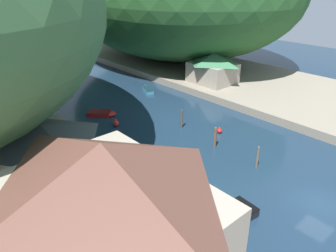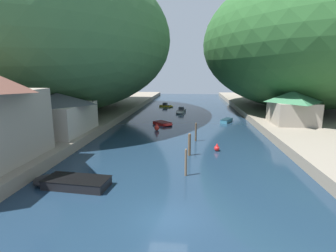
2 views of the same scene
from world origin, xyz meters
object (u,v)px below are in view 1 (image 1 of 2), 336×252
Objects in this scene: boat_yellow_tender at (221,222)px; boat_far_right_bank at (148,89)px; right_bank_cottage at (213,67)px; person_on_quay at (128,196)px; waterfront_building at (107,214)px; channel_buoy_far at (116,123)px; boathouse_shed at (46,151)px; channel_buoy_near at (220,130)px; boat_near_quay at (24,78)px; boat_cabin_cruiser at (103,113)px; boat_navy_launch at (70,85)px.

boat_far_right_bank is (15.83, 28.91, -0.05)m from boat_yellow_tender.
person_on_quay is at bearing -149.55° from right_bank_cottage.
waterfront_building reaches higher than channel_buoy_far.
waterfront_building is 1.26× the size of boathouse_shed.
waterfront_building is at bearing -155.40° from channel_buoy_near.
boathouse_shed is 11.07× the size of channel_buoy_near.
boat_near_quay is at bearing 73.67° from boathouse_shed.
person_on_quay reaches higher than boat_far_right_bank.
boathouse_shed reaches higher than boat_yellow_tender.
right_bank_cottage reaches higher than boat_far_right_bank.
waterfront_building is 49.82m from boat_near_quay.
boat_yellow_tender is (-24.54, -22.56, -3.33)m from right_bank_cottage.
boat_far_right_bank is 2.49× the size of person_on_quay.
boat_cabin_cruiser is at bearing 117.96° from channel_buoy_near.
right_bank_cottage is at bearing 5.48° from channel_buoy_far.
boat_cabin_cruiser is 4.28m from channel_buoy_far.
boat_far_right_bank is at bearing 48.57° from boat_near_quay.
waterfront_building is 41.86m from boat_navy_launch.
boat_cabin_cruiser is (12.31, 11.44, -3.48)m from boathouse_shed.
boat_cabin_cruiser is 2.39× the size of person_on_quay.
channel_buoy_far is at bearing 31.72° from boathouse_shed.
channel_buoy_near is at bearing 112.17° from boat_navy_launch.
waterfront_building is at bearing 1.35° from boat_near_quay.
channel_buoy_near is (5.42, -28.44, -0.02)m from boat_navy_launch.
boat_navy_launch is at bearing 157.11° from boat_far_right_bank.
boat_far_right_bank is at bearing 35.38° from channel_buoy_far.
boat_navy_launch is at bearing -4.72° from boat_yellow_tender.
boat_cabin_cruiser is 1.05× the size of boat_near_quay.
boat_yellow_tender is 32.96m from boat_far_right_bank.
boat_far_right_bank is at bearing 142.87° from boat_navy_launch.
right_bank_cottage is (33.69, 21.85, -2.08)m from waterfront_building.
boat_cabin_cruiser is 24.01m from boat_near_quay.
channel_buoy_far is at bearing 38.76° from boat_cabin_cruiser.
boathouse_shed is 2.61× the size of boat_near_quay.
waterfront_building is 3.13× the size of boat_cabin_cruiser.
right_bank_cottage is 11.30m from boat_far_right_bank.
right_bank_cottage reaches higher than channel_buoy_near.
boat_navy_launch reaches higher than channel_buoy_near.
boathouse_shed is 37.02m from boat_near_quay.
boat_cabin_cruiser is (13.90, 24.12, -5.51)m from waterfront_building.
boat_far_right_bank is (13.01, -19.85, -0.02)m from boat_near_quay.
channel_buoy_far is at bearing 92.74° from boat_navy_launch.
waterfront_building reaches higher than boat_cabin_cruiser.
boat_navy_launch reaches higher than boat_cabin_cruiser.
boat_near_quay is (-1.94, 23.93, 0.07)m from boat_cabin_cruiser.
right_bank_cottage reaches higher than boat_yellow_tender.
boat_near_quay is (10.37, 35.37, -3.41)m from boathouse_shed.
boat_cabin_cruiser is 0.96× the size of boat_far_right_bank.
boat_yellow_tender is 1.35× the size of boat_navy_launch.
boat_cabin_cruiser is at bearing 173.45° from right_bank_cottage.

